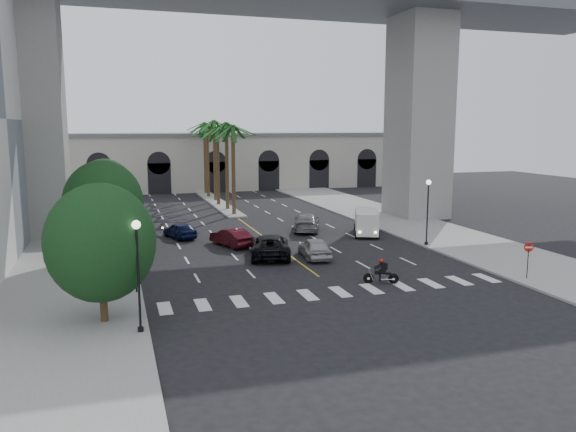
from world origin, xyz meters
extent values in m
plane|color=black|center=(0.00, 0.00, 0.00)|extent=(140.00, 140.00, 0.00)
cube|color=gray|center=(-15.00, 15.00, 0.07)|extent=(8.00, 100.00, 0.15)
cube|color=gray|center=(15.00, 15.00, 0.07)|extent=(8.00, 100.00, 0.15)
cube|color=gray|center=(0.00, 38.00, 0.10)|extent=(2.00, 24.00, 0.20)
cube|color=#B6B2A3|center=(0.00, 55.00, 4.00)|extent=(70.00, 10.00, 8.00)
cube|color=slate|center=(0.00, 55.00, 8.25)|extent=(71.00, 10.50, 0.50)
cube|color=gray|center=(18.50, 22.00, 10.40)|extent=(5.00, 6.00, 20.80)
cube|color=gray|center=(-18.50, 22.00, 10.40)|extent=(5.00, 6.00, 20.80)
cylinder|color=#47331E|center=(0.00, 28.00, 4.75)|extent=(0.40, 0.40, 9.50)
cylinder|color=#47331E|center=(0.10, 32.00, 4.90)|extent=(0.40, 0.40, 9.80)
cylinder|color=#47331E|center=(-0.20, 36.00, 4.65)|extent=(0.40, 0.40, 9.30)
cylinder|color=#47331E|center=(0.15, 40.00, 5.05)|extent=(0.40, 0.40, 10.10)
cylinder|color=#47331E|center=(-0.10, 44.00, 4.80)|extent=(0.40, 0.40, 9.60)
cylinder|color=#47331E|center=(0.20, 48.00, 4.95)|extent=(0.40, 0.40, 9.90)
cylinder|color=#382616|center=(-13.00, -3.00, 1.17)|extent=(0.36, 0.36, 2.34)
ellipsoid|color=black|center=(-13.00, -3.00, 4.03)|extent=(5.20, 5.20, 5.72)
cylinder|color=#382616|center=(-13.00, 10.00, 1.22)|extent=(0.36, 0.36, 2.45)
ellipsoid|color=black|center=(-13.00, 10.00, 4.22)|extent=(5.44, 5.44, 5.98)
cylinder|color=#382616|center=(-13.00, 22.00, 1.13)|extent=(0.36, 0.36, 2.27)
ellipsoid|color=black|center=(-13.00, 22.00, 3.91)|extent=(5.04, 5.04, 5.54)
cylinder|color=black|center=(-11.40, -5.00, 0.18)|extent=(0.28, 0.28, 0.36)
cylinder|color=black|center=(-11.40, -5.00, 2.60)|extent=(0.11, 0.11, 5.00)
sphere|color=white|center=(-11.40, -5.00, 5.15)|extent=(0.40, 0.40, 0.40)
cylinder|color=black|center=(-11.40, 16.00, 0.18)|extent=(0.28, 0.28, 0.36)
cylinder|color=black|center=(-11.40, 16.00, 2.60)|extent=(0.11, 0.11, 5.00)
sphere|color=white|center=(-11.40, 16.00, 5.15)|extent=(0.40, 0.40, 0.40)
cylinder|color=black|center=(11.40, 8.00, 0.18)|extent=(0.28, 0.28, 0.36)
cylinder|color=black|center=(11.40, 8.00, 2.60)|extent=(0.11, 0.11, 5.00)
sphere|color=white|center=(11.40, 8.00, 5.15)|extent=(0.40, 0.40, 0.40)
cylinder|color=black|center=(-11.30, -2.50, 1.75)|extent=(0.10, 0.10, 3.50)
cube|color=black|center=(-11.30, -2.50, 3.25)|extent=(0.25, 0.18, 0.80)
cylinder|color=black|center=(-11.30, 1.50, 1.75)|extent=(0.10, 0.10, 3.50)
cube|color=black|center=(-11.30, 1.50, 3.25)|extent=(0.25, 0.18, 0.80)
cylinder|color=black|center=(2.34, -0.36, 0.32)|extent=(0.63, 0.33, 0.63)
cylinder|color=black|center=(3.76, -0.90, 0.32)|extent=(0.63, 0.33, 0.63)
cube|color=silver|center=(3.09, -0.65, 0.40)|extent=(0.50, 0.43, 0.27)
cube|color=black|center=(2.95, -0.59, 0.70)|extent=(0.63, 0.43, 0.21)
cube|color=black|center=(3.39, -0.76, 0.65)|extent=(0.53, 0.41, 0.13)
cylinder|color=black|center=(2.55, -0.44, 0.93)|extent=(0.24, 0.55, 0.03)
cube|color=black|center=(3.16, -0.68, 1.06)|extent=(0.40, 0.47, 0.55)
cube|color=black|center=(3.32, -0.74, 1.11)|extent=(0.25, 0.35, 0.40)
sphere|color=#A3140A|center=(3.03, -0.62, 1.42)|extent=(0.27, 0.27, 0.27)
imported|color=#A7A6AB|center=(1.50, 6.94, 0.76)|extent=(2.27, 4.62, 1.51)
imported|color=#430D16|center=(-3.47, 12.78, 0.73)|extent=(2.98, 4.68, 1.46)
imported|color=black|center=(-1.50, 8.25, 0.83)|extent=(4.13, 6.48, 1.66)
imported|color=slate|center=(4.50, 17.26, 0.81)|extent=(4.13, 6.00, 1.61)
imported|color=#0D143E|center=(-7.02, 17.29, 0.69)|extent=(2.83, 4.34, 1.37)
cube|color=silver|center=(8.91, 13.90, 1.23)|extent=(3.72, 5.44, 1.89)
cube|color=black|center=(7.98, 11.67, 1.47)|extent=(1.70, 0.89, 0.80)
cylinder|color=black|center=(7.39, 12.59, 0.33)|extent=(0.50, 0.71, 0.66)
cylinder|color=black|center=(9.04, 11.89, 0.33)|extent=(0.50, 0.71, 0.66)
cylinder|color=black|center=(8.77, 15.90, 0.33)|extent=(0.50, 0.71, 0.66)
cylinder|color=black|center=(10.43, 15.21, 0.33)|extent=(0.50, 0.71, 0.66)
imported|color=black|center=(-11.94, 3.44, 1.09)|extent=(0.82, 0.76, 1.87)
imported|color=black|center=(-11.50, 8.75, 0.98)|extent=(0.84, 0.68, 1.65)
cylinder|color=black|center=(12.01, -2.75, 1.18)|extent=(0.06, 0.06, 2.37)
cylinder|color=#AF130C|center=(12.01, -2.75, 2.12)|extent=(0.56, 0.24, 0.59)
cube|color=silver|center=(12.01, -2.75, 2.12)|extent=(0.43, 0.18, 0.10)
camera|label=1|loc=(-12.31, -30.58, 9.50)|focal=35.00mm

